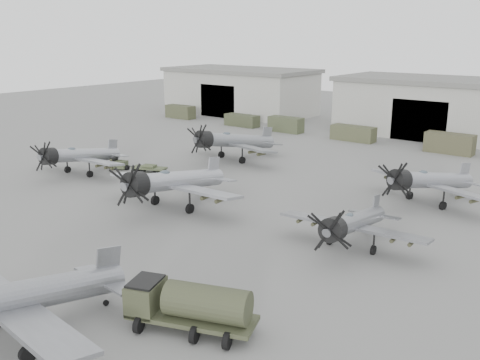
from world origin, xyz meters
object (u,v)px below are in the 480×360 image
object	(u,v)px
aircraft_near_1	(2,301)
ground_crew	(112,166)
aircraft_mid_0	(76,156)
fuel_tanker	(190,303)
aircraft_mid_1	(170,182)
aircraft_far_1	(427,181)
aircraft_far_0	(231,141)
aircraft_mid_2	(352,223)
tug_trailer	(130,166)

from	to	relation	value
aircraft_near_1	ground_crew	xyz separation A→B (m)	(-23.44, 25.55, -1.66)
aircraft_mid_0	fuel_tanker	size ratio (longest dim) A/B	1.68
aircraft_mid_1	fuel_tanker	xyz separation A→B (m)	(15.21, -13.70, -1.00)
aircraft_near_1	aircraft_far_1	xyz separation A→B (m)	(8.39, 35.86, -0.21)
aircraft_far_0	aircraft_mid_2	bearing A→B (deg)	-22.05
aircraft_near_1	aircraft_far_1	world-z (taller)	aircraft_near_1
aircraft_near_1	fuel_tanker	world-z (taller)	aircraft_near_1
aircraft_mid_0	aircraft_far_0	world-z (taller)	aircraft_far_0
tug_trailer	aircraft_far_1	bearing A→B (deg)	-4.53
aircraft_far_1	ground_crew	distance (m)	33.50
aircraft_far_0	tug_trailer	bearing A→B (deg)	-107.28
aircraft_far_1	tug_trailer	world-z (taller)	aircraft_far_1
fuel_tanker	aircraft_far_1	bearing A→B (deg)	65.52
aircraft_mid_2	ground_crew	bearing A→B (deg)	168.95
aircraft_mid_1	aircraft_far_1	size ratio (longest dim) A/B	1.13
aircraft_far_1	fuel_tanker	world-z (taller)	aircraft_far_1
tug_trailer	ground_crew	world-z (taller)	ground_crew
aircraft_mid_0	aircraft_mid_2	world-z (taller)	aircraft_mid_0
aircraft_far_0	aircraft_far_1	size ratio (longest dim) A/B	1.11
aircraft_mid_2	tug_trailer	bearing A→B (deg)	164.95
aircraft_mid_1	tug_trailer	distance (m)	15.64
aircraft_mid_0	aircraft_mid_2	xyz separation A→B (m)	(33.59, -0.68, -0.18)
aircraft_mid_2	fuel_tanker	world-z (taller)	aircraft_mid_2
aircraft_far_1	tug_trailer	xyz separation A→B (m)	(-31.16, -8.20, -1.73)
aircraft_mid_1	fuel_tanker	bearing A→B (deg)	-44.63
aircraft_mid_0	fuel_tanker	world-z (taller)	aircraft_mid_0
aircraft_mid_0	aircraft_far_1	world-z (taller)	aircraft_far_1
aircraft_mid_0	aircraft_mid_1	xyz separation A→B (m)	(16.66, -2.07, 0.32)
aircraft_mid_1	ground_crew	size ratio (longest dim) A/B	8.72
aircraft_far_0	tug_trailer	distance (m)	12.57
aircraft_mid_0	tug_trailer	size ratio (longest dim) A/B	1.76
aircraft_mid_1	aircraft_far_0	xyz separation A→B (m)	(-7.71, 17.99, -0.05)
aircraft_far_0	ground_crew	world-z (taller)	aircraft_far_0
fuel_tanker	aircraft_mid_2	bearing A→B (deg)	63.31
aircraft_near_1	aircraft_mid_2	size ratio (longest dim) A/B	1.22
aircraft_mid_0	aircraft_far_0	distance (m)	18.27
aircraft_mid_2	fuel_tanker	bearing A→B (deg)	-100.95
ground_crew	aircraft_mid_2	bearing A→B (deg)	-102.86
aircraft_near_1	ground_crew	world-z (taller)	aircraft_near_1
aircraft_far_0	fuel_tanker	bearing A→B (deg)	-42.22
fuel_tanker	ground_crew	distance (m)	35.08
aircraft_near_1	aircraft_mid_1	world-z (taller)	aircraft_mid_1
aircraft_near_1	ground_crew	distance (m)	34.72
aircraft_mid_0	tug_trailer	distance (m)	6.09
ground_crew	aircraft_mid_0	bearing A→B (deg)	136.93
aircraft_near_1	aircraft_mid_0	bearing A→B (deg)	144.70
aircraft_far_0	ground_crew	xyz separation A→B (m)	(-6.73, -12.95, -1.68)
aircraft_near_1	ground_crew	bearing A→B (deg)	138.58
fuel_tanker	aircraft_far_0	bearing A→B (deg)	105.70
tug_trailer	aircraft_mid_2	bearing A→B (deg)	-29.90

